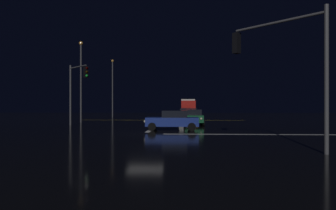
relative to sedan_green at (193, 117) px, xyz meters
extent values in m
cube|color=black|center=(-3.73, -9.99, -0.85)|extent=(120.00, 120.00, 0.10)
cube|color=white|center=(-3.73, -1.95, -0.80)|extent=(0.35, 13.76, 0.01)
cube|color=yellow|center=(-3.73, 9.65, -0.80)|extent=(22.00, 0.15, 0.01)
cube|color=white|center=(4.42, -9.99, -0.80)|extent=(13.76, 0.40, 0.01)
cube|color=#14512D|center=(0.00, -0.04, -0.13)|extent=(1.80, 4.20, 0.70)
cube|color=black|center=(0.00, 0.16, 0.49)|extent=(1.60, 2.00, 0.55)
cylinder|color=black|center=(0.90, -1.59, -0.48)|extent=(0.22, 0.64, 0.64)
cylinder|color=black|center=(-0.90, -1.59, -0.48)|extent=(0.22, 0.64, 0.64)
cylinder|color=black|center=(0.90, 1.51, -0.48)|extent=(0.22, 0.64, 0.64)
cylinder|color=black|center=(-0.90, 1.51, -0.48)|extent=(0.22, 0.64, 0.64)
sphere|color=#F9EFC6|center=(0.65, -2.16, -0.08)|extent=(0.22, 0.22, 0.22)
sphere|color=#F9EFC6|center=(-0.65, -2.16, -0.08)|extent=(0.22, 0.22, 0.22)
cube|color=#B7B7BC|center=(-0.61, 5.98, -0.13)|extent=(1.80, 4.20, 0.70)
cube|color=black|center=(-0.61, 6.18, 0.49)|extent=(1.60, 2.00, 0.55)
cylinder|color=black|center=(0.29, 4.43, -0.48)|extent=(0.22, 0.64, 0.64)
cylinder|color=black|center=(-1.51, 4.43, -0.48)|extent=(0.22, 0.64, 0.64)
cylinder|color=black|center=(0.29, 7.53, -0.48)|extent=(0.22, 0.64, 0.64)
cylinder|color=black|center=(-1.51, 7.53, -0.48)|extent=(0.22, 0.64, 0.64)
sphere|color=#F9EFC6|center=(0.04, 3.86, -0.08)|extent=(0.22, 0.22, 0.22)
sphere|color=#F9EFC6|center=(-1.26, 3.86, -0.08)|extent=(0.22, 0.22, 0.22)
cube|color=#C66014|center=(0.06, 11.40, -0.13)|extent=(1.80, 4.20, 0.70)
cube|color=black|center=(0.06, 11.60, 0.49)|extent=(1.60, 2.00, 0.55)
cylinder|color=black|center=(0.96, 9.85, -0.48)|extent=(0.22, 0.64, 0.64)
cylinder|color=black|center=(-0.84, 9.85, -0.48)|extent=(0.22, 0.64, 0.64)
cylinder|color=black|center=(0.96, 12.95, -0.48)|extent=(0.22, 0.64, 0.64)
cylinder|color=black|center=(-0.84, 12.95, -0.48)|extent=(0.22, 0.64, 0.64)
sphere|color=#F9EFC6|center=(0.71, 9.28, -0.08)|extent=(0.22, 0.22, 0.22)
sphere|color=#F9EFC6|center=(-0.59, 9.28, -0.08)|extent=(0.22, 0.22, 0.22)
cube|color=black|center=(-0.63, 16.95, -0.13)|extent=(1.80, 4.20, 0.70)
cube|color=black|center=(-0.63, 17.15, 0.49)|extent=(1.60, 2.00, 0.55)
cylinder|color=black|center=(0.27, 15.40, -0.48)|extent=(0.22, 0.64, 0.64)
cylinder|color=black|center=(-1.53, 15.40, -0.48)|extent=(0.22, 0.64, 0.64)
cylinder|color=black|center=(0.27, 18.50, -0.48)|extent=(0.22, 0.64, 0.64)
cylinder|color=black|center=(-1.53, 18.50, -0.48)|extent=(0.22, 0.64, 0.64)
sphere|color=#F9EFC6|center=(0.02, 14.83, -0.08)|extent=(0.22, 0.22, 0.22)
sphere|color=#F9EFC6|center=(-1.28, 14.83, -0.08)|extent=(0.22, 0.22, 0.22)
cube|color=red|center=(-0.10, 20.72, 0.83)|extent=(2.40, 2.20, 2.30)
cube|color=silver|center=(-0.10, 25.22, 0.98)|extent=(2.40, 5.00, 2.60)
cylinder|color=black|center=(1.10, 21.32, -0.32)|extent=(0.28, 0.96, 0.96)
cylinder|color=black|center=(-1.30, 21.32, -0.32)|extent=(0.28, 0.96, 0.96)
cylinder|color=black|center=(1.10, 26.02, -0.32)|extent=(0.28, 0.96, 0.96)
cylinder|color=black|center=(-1.30, 26.02, -0.32)|extent=(0.28, 0.96, 0.96)
sphere|color=#F9EFC6|center=(0.75, 19.57, 0.23)|extent=(0.26, 0.26, 0.26)
sphere|color=#F9EFC6|center=(-0.95, 19.57, 0.23)|extent=(0.26, 0.26, 0.26)
cube|color=navy|center=(-1.96, -6.55, -0.13)|extent=(4.20, 1.80, 0.70)
cube|color=black|center=(-1.76, -6.55, 0.49)|extent=(2.00, 1.60, 0.55)
cylinder|color=black|center=(-3.51, -7.45, -0.48)|extent=(0.64, 0.22, 0.64)
cylinder|color=black|center=(-3.51, -5.65, -0.48)|extent=(0.64, 0.22, 0.64)
cylinder|color=black|center=(-0.41, -7.45, -0.48)|extent=(0.64, 0.22, 0.64)
cylinder|color=black|center=(-0.41, -5.65, -0.48)|extent=(0.64, 0.22, 0.64)
sphere|color=#F9EFC6|center=(-4.08, -7.20, -0.08)|extent=(0.22, 0.22, 0.22)
sphere|color=#F9EFC6|center=(-4.08, -5.90, -0.08)|extent=(0.22, 0.22, 0.22)
cylinder|color=#4C4C51|center=(-12.17, -1.55, 2.17)|extent=(0.18, 0.18, 5.95)
cylinder|color=#4C4C51|center=(-11.04, -2.68, 4.85)|extent=(2.36, 2.36, 0.12)
cube|color=black|center=(-9.90, -3.82, 4.22)|extent=(0.46, 0.46, 1.05)
sphere|color=black|center=(-9.79, -3.93, 4.57)|extent=(0.22, 0.22, 0.22)
sphere|color=black|center=(-9.79, -3.93, 4.22)|extent=(0.22, 0.22, 0.22)
sphere|color=green|center=(-9.79, -3.93, 3.88)|extent=(0.22, 0.22, 0.22)
cylinder|color=#4C4C51|center=(4.72, -18.44, 2.25)|extent=(0.18, 0.18, 6.10)
cylinder|color=#4C4C51|center=(3.18, -16.89, 5.00)|extent=(3.17, 3.17, 0.12)
cube|color=black|center=(1.63, -15.35, 4.38)|extent=(0.46, 0.46, 1.05)
sphere|color=black|center=(1.52, -15.24, 4.72)|extent=(0.22, 0.22, 0.22)
sphere|color=black|center=(1.52, -15.24, 4.38)|extent=(0.22, 0.22, 0.22)
sphere|color=green|center=(1.52, -15.24, 4.03)|extent=(0.22, 0.22, 0.22)
cylinder|color=#424247|center=(-12.87, 3.65, 3.70)|extent=(0.20, 0.20, 9.01)
sphere|color=#F9AD47|center=(-12.87, 3.65, 8.39)|extent=(0.44, 0.44, 0.44)
cylinder|color=#424247|center=(-12.87, 19.65, 3.85)|extent=(0.20, 0.20, 9.30)
sphere|color=#F9AD47|center=(-12.87, 19.65, 8.67)|extent=(0.44, 0.44, 0.44)
camera|label=1|loc=(-1.15, -31.11, 1.20)|focal=32.59mm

